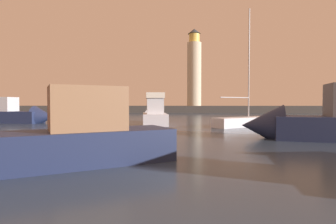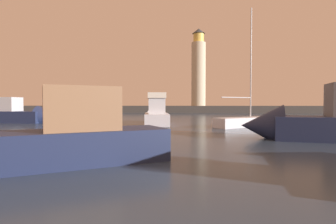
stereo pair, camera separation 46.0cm
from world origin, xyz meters
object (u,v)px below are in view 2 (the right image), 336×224
(motorboat_1, at_px, (22,115))
(motorboat_2, at_px, (39,140))
(lighthouse, at_px, (199,69))
(sailboat_moored, at_px, (245,121))
(motorboat_3, at_px, (319,122))
(motorboat_0, at_px, (156,114))

(motorboat_1, bearing_deg, motorboat_2, -55.32)
(lighthouse, height_order, sailboat_moored, lighthouse)
(motorboat_3, bearing_deg, sailboat_moored, 105.78)
(motorboat_3, height_order, sailboat_moored, sailboat_moored)
(motorboat_0, xyz_separation_m, sailboat_moored, (8.92, -3.26, -0.49))
(lighthouse, relative_size, sailboat_moored, 1.59)
(motorboat_1, xyz_separation_m, motorboat_2, (14.18, -20.50, -0.01))
(motorboat_0, relative_size, motorboat_3, 0.91)
(motorboat_1, bearing_deg, motorboat_3, -24.73)
(motorboat_2, bearing_deg, motorboat_0, 86.30)
(motorboat_3, bearing_deg, motorboat_0, 132.92)
(motorboat_1, relative_size, motorboat_3, 0.95)
(motorboat_2, bearing_deg, motorboat_1, 124.68)
(lighthouse, xyz_separation_m, motorboat_2, (-6.63, -54.73, -9.24))
(sailboat_moored, bearing_deg, motorboat_0, 159.91)
(lighthouse, xyz_separation_m, motorboat_3, (6.18, -46.66, -9.07))
(lighthouse, relative_size, motorboat_1, 1.94)
(lighthouse, height_order, motorboat_0, lighthouse)
(motorboat_0, relative_size, sailboat_moored, 0.79)
(motorboat_1, distance_m, sailboat_moored, 24.65)
(motorboat_0, bearing_deg, sailboat_moored, -20.09)
(motorboat_2, height_order, sailboat_moored, sailboat_moored)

